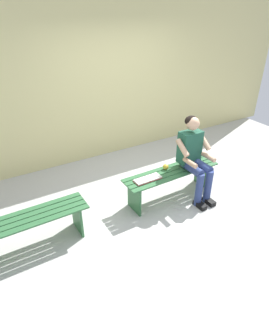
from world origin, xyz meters
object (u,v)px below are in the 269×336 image
Objects in this scene: bench_far at (30,225)px; person_seated at (194,155)px; book_open at (148,179)px; apple at (166,167)px; bench_near at (171,178)px.

person_seated reaches higher than bench_far.
bench_far is at bearing -1.29° from book_open.
apple is (0.37, -0.20, -0.19)m from person_seated.
bench_near is 2.13m from bench_far.
bench_near is at bearing -180.00° from bench_far.
bench_far is 2.48m from person_seated.
bench_far is at bearing -2.39° from person_seated.
bench_near and bench_far have the same top height.
apple is at bearing -177.39° from bench_far.
bench_near is 3.80× the size of book_open.
bench_near is 18.04× the size of apple.
apple is (0.05, -0.09, 0.17)m from bench_near.
person_seated reaches higher than bench_near.
bench_near is at bearing -17.45° from person_seated.
bench_far is 16.32× the size of apple.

